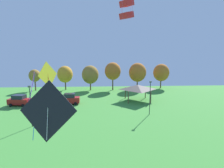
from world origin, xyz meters
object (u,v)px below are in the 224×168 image
object	(u,v)px
light_post_1	(31,104)
treeline_tree_4	(137,72)
treeline_tree_1	(65,74)
kite_flying_5	(48,111)
parked_car_leftmost	(19,100)
kite_flying_1	(32,91)
parked_car_third_from_left	(70,99)
light_post_0	(150,96)
parked_car_second_from_left	(45,99)
treeline_tree_0	(35,76)
treeline_tree_5	(161,73)
treeline_tree_3	(113,71)
kite_flying_8	(48,75)
treeline_tree_2	(90,75)
park_pavilion	(138,87)
kite_flying_0	(127,9)

from	to	relation	value
light_post_1	treeline_tree_4	size ratio (longest dim) A/B	0.75
treeline_tree_1	light_post_1	bearing A→B (deg)	-88.24
kite_flying_5	parked_car_leftmost	size ratio (longest dim) A/B	0.63
parked_car_leftmost	kite_flying_1	bearing A→B (deg)	-54.14
kite_flying_1	parked_car_third_from_left	size ratio (longest dim) A/B	1.41
light_post_1	treeline_tree_1	bearing A→B (deg)	91.76
treeline_tree_4	treeline_tree_1	bearing A→B (deg)	179.46
light_post_0	parked_car_second_from_left	bearing A→B (deg)	160.26
kite_flying_5	treeline_tree_0	xyz separation A→B (m)	(-16.94, 43.00, -3.28)
kite_flying_1	treeline_tree_5	xyz separation A→B (m)	(23.83, 38.52, -2.39)
light_post_0	treeline_tree_3	bearing A→B (deg)	103.08
light_post_0	treeline_tree_4	world-z (taller)	treeline_tree_4
kite_flying_5	parked_car_second_from_left	world-z (taller)	kite_flying_5
parked_car_leftmost	treeline_tree_0	world-z (taller)	treeline_tree_0
kite_flying_8	parked_car_third_from_left	distance (m)	18.01
kite_flying_8	light_post_0	xyz separation A→B (m)	(13.97, 9.35, -4.72)
light_post_0	kite_flying_8	bearing A→B (deg)	-146.19
treeline_tree_1	treeline_tree_5	distance (m)	29.07
parked_car_second_from_left	light_post_0	size ratio (longest dim) A/B	0.72
parked_car_second_from_left	treeline_tree_2	distance (m)	17.23
treeline_tree_3	treeline_tree_5	distance (m)	15.31
kite_flying_8	parked_car_third_from_left	world-z (taller)	kite_flying_8
park_pavilion	treeline_tree_0	bearing A→B (deg)	154.74
kite_flying_8	treeline_tree_1	bearing A→B (deg)	98.88
kite_flying_0	treeline_tree_3	xyz separation A→B (m)	(-0.25, 26.67, -10.44)
treeline_tree_1	parked_car_third_from_left	bearing A→B (deg)	-75.41
parked_car_third_from_left	treeline_tree_3	distance (m)	18.18
parked_car_third_from_left	treeline_tree_5	size ratio (longest dim) A/B	0.55
light_post_0	parked_car_third_from_left	bearing A→B (deg)	154.09
kite_flying_8	parked_car_leftmost	xyz separation A→B (m)	(-10.98, 16.09, -6.93)
kite_flying_5	light_post_1	bearing A→B (deg)	114.81
kite_flying_1	parked_car_second_from_left	xyz separation A→B (m)	(-6.14, 21.50, -5.93)
kite_flying_5	parked_car_leftmost	distance (m)	31.70
parked_car_third_from_left	park_pavilion	size ratio (longest dim) A/B	0.66
kite_flying_0	treeline_tree_1	distance (m)	33.14
kite_flying_5	parked_car_third_from_left	distance (m)	29.06
kite_flying_5	parked_car_third_from_left	size ratio (longest dim) A/B	0.67
treeline_tree_0	park_pavilion	bearing A→B (deg)	-25.26
kite_flying_0	kite_flying_1	size ratio (longest dim) A/B	0.44
parked_car_leftmost	light_post_0	distance (m)	25.93
parked_car_leftmost	treeline_tree_1	world-z (taller)	treeline_tree_1
parked_car_second_from_left	treeline_tree_5	world-z (taller)	treeline_tree_5
kite_flying_1	light_post_1	size ratio (longest dim) A/B	0.98
kite_flying_5	treeline_tree_5	distance (m)	49.48
kite_flying_5	light_post_1	xyz separation A→B (m)	(-7.63, 16.50, -4.23)
parked_car_third_from_left	treeline_tree_0	xyz separation A→B (m)	(-12.56, 15.01, 3.20)
light_post_1	parked_car_second_from_left	bearing A→B (deg)	98.82
kite_flying_5	treeline_tree_2	size ratio (longest dim) A/B	0.38
light_post_0	treeline_tree_0	bearing A→B (deg)	140.99
parked_car_second_from_left	treeline_tree_5	bearing A→B (deg)	32.22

